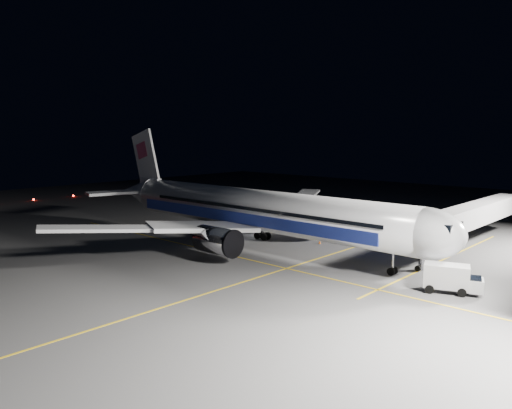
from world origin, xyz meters
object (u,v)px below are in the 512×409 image
Objects in this scene: airliner at (252,210)px; safety_cone_c at (322,237)px; safety_cone_a at (330,234)px; safety_cone_b at (320,242)px; baggage_tug at (267,225)px; jet_bridge at (467,217)px; service_truck at (452,278)px.

safety_cone_c is (4.54, 10.63, -4.86)m from airliner.
safety_cone_a reaches higher than safety_cone_b.
jet_bridge is at bearing -0.65° from baggage_tug.
airliner is at bearing -129.43° from safety_cone_b.
safety_cone_b is at bearing -148.11° from jet_bridge.
service_truck is at bearing -73.55° from jet_bridge.
airliner is 29.31m from jet_bridge.
baggage_tug is 6.13× the size of safety_cone_b.
baggage_tug is (-29.06, -8.15, -3.66)m from jet_bridge.
safety_cone_c is (-24.40, 12.45, -1.21)m from service_truck.
baggage_tug is 10.69m from safety_cone_a.
safety_cone_b is at bearing 137.06° from service_truck.
airliner reaches higher than safety_cone_c.
safety_cone_b is at bearing -27.13° from baggage_tug.
jet_bridge is 19.98m from safety_cone_a.
safety_cone_c is (10.52, 0.73, -0.62)m from baggage_tug.
airliner reaches higher than service_truck.
safety_cone_c is (-18.53, -7.42, -4.28)m from jet_bridge.
safety_cone_a is (4.19, 13.15, -4.87)m from airliner.
jet_bridge is 20.31m from safety_cone_b.
jet_bridge is 5.78× the size of service_truck.
service_truck is (5.87, -19.87, -3.06)m from jet_bridge.
service_truck is 9.70× the size of safety_cone_c.
safety_cone_b is 3.49m from safety_cone_c.
jet_bridge reaches higher than safety_cone_c.
airliner is at bearing -75.20° from baggage_tug.
safety_cone_a is 1.12× the size of safety_cone_b.
safety_cone_b is (-16.85, -10.48, -4.32)m from jet_bridge.
jet_bridge reaches higher than safety_cone_b.
safety_cone_b is (2.04, -5.57, -0.03)m from safety_cone_a.
jet_bridge is 57.95× the size of safety_cone_a.
airliner is 103.58× the size of safety_cone_a.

